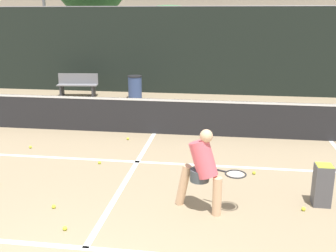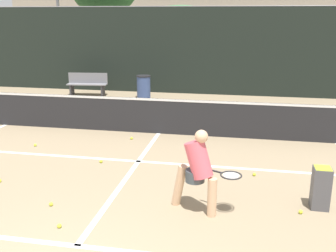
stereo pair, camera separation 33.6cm
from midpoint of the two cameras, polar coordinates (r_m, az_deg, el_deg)
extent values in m
cube|color=white|center=(5.74, -11.38, -16.72)|extent=(11.00, 0.10, 0.01)
cube|color=white|center=(8.54, -3.20, -5.14)|extent=(8.25, 0.10, 0.01)
cube|color=white|center=(8.01, -4.20, -6.62)|extent=(0.10, 5.39, 0.01)
cube|color=#232326|center=(10.36, -0.45, 1.42)|extent=(11.00, 0.02, 0.95)
cube|color=white|center=(10.26, -0.46, 3.83)|extent=(11.00, 0.03, 0.06)
cube|color=black|center=(15.62, 3.59, 10.75)|extent=(24.00, 0.06, 3.33)
cylinder|color=slate|center=(15.56, 3.70, 16.94)|extent=(24.00, 0.04, 0.04)
cylinder|color=#DBAD84|center=(6.28, 7.96, -10.24)|extent=(0.15, 0.15, 0.63)
cylinder|color=#DBAD84|center=(6.54, 3.13, -8.56)|extent=(0.32, 0.25, 0.74)
cylinder|color=#3F474C|center=(6.30, 5.48, -7.20)|extent=(0.31, 0.31, 0.19)
cylinder|color=#E55966|center=(6.17, 6.03, -4.85)|extent=(0.49, 0.40, 0.69)
sphere|color=#DBAD84|center=(6.03, 6.46, -1.53)|extent=(0.21, 0.21, 0.21)
cylinder|color=#262628|center=(6.39, 8.15, -6.47)|extent=(0.28, 0.15, 0.03)
torus|color=#262628|center=(6.27, 10.67, -7.06)|extent=(0.45, 0.45, 0.02)
cylinder|color=beige|center=(6.27, 10.67, -7.06)|extent=(0.35, 0.35, 0.01)
sphere|color=#D1E033|center=(8.01, 13.61, -6.84)|extent=(0.07, 0.07, 0.07)
sphere|color=#D1E033|center=(6.21, -13.97, -13.90)|extent=(0.07, 0.07, 0.07)
sphere|color=#D1E033|center=(8.54, -8.59, -5.10)|extent=(0.07, 0.07, 0.07)
sphere|color=#D1E033|center=(6.88, -15.26, -10.89)|extent=(0.07, 0.07, 0.07)
sphere|color=#D1E033|center=(9.94, -17.80, -2.65)|extent=(0.07, 0.07, 0.07)
sphere|color=#D1E033|center=(6.81, 20.07, -11.64)|extent=(0.07, 0.07, 0.07)
sphere|color=#D1E033|center=(10.01, -4.35, -1.78)|extent=(0.07, 0.07, 0.07)
cube|color=#4C4C51|center=(6.97, 22.60, -8.35)|extent=(0.28, 0.28, 0.70)
cube|color=#D1E033|center=(6.85, 22.89, -5.83)|extent=(0.25, 0.25, 0.06)
cube|color=slate|center=(15.62, -11.07, 5.95)|extent=(1.57, 0.51, 0.04)
cube|color=slate|center=(15.76, -10.93, 6.82)|extent=(1.54, 0.20, 0.42)
cube|color=#333338|center=(15.84, -13.19, 5.16)|extent=(0.06, 0.32, 0.44)
cube|color=#333338|center=(15.50, -8.82, 5.16)|extent=(0.06, 0.32, 0.44)
cylinder|color=#384C7F|center=(14.86, -2.91, 5.62)|extent=(0.51, 0.51, 0.82)
cylinder|color=black|center=(14.79, -2.93, 7.26)|extent=(0.53, 0.53, 0.04)
cube|color=black|center=(18.20, 17.90, 6.93)|extent=(1.62, 4.07, 0.92)
cube|color=#1E2328|center=(17.91, 18.18, 9.24)|extent=(1.36, 2.44, 0.61)
cylinder|color=black|center=(19.60, 19.55, 6.91)|extent=(0.18, 0.60, 0.60)
cylinder|color=black|center=(17.06, 20.79, 5.56)|extent=(0.18, 0.60, 0.60)
cylinder|color=brown|center=(19.97, 2.29, 10.99)|extent=(0.28, 0.28, 2.70)
ellipsoid|color=#38753D|center=(19.90, 2.34, 15.87)|extent=(2.97, 2.97, 0.90)
cylinder|color=brown|center=(21.72, -8.54, 12.35)|extent=(0.28, 0.28, 3.55)
cube|color=gray|center=(34.11, 7.71, 14.92)|extent=(36.00, 2.40, 5.08)
camera|label=1|loc=(0.17, -88.75, 0.36)|focal=42.00mm
camera|label=2|loc=(0.17, 91.25, -0.36)|focal=42.00mm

